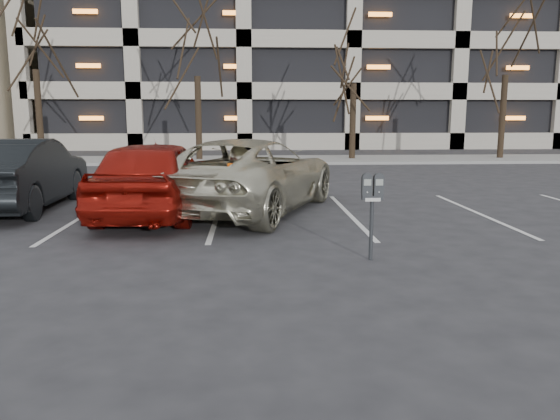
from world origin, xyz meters
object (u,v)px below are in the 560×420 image
object	(u,v)px
tree_b	(196,22)
tree_d	(509,21)
tree_c	(355,35)
car_red	(155,178)
parking_meter	(372,195)
tree_a	(31,10)
suv_silver	(249,175)
car_dark	(20,174)

from	to	relation	value
tree_b	tree_d	world-z (taller)	tree_d
tree_c	car_red	bearing A→B (deg)	-116.10
tree_b	parking_meter	bearing A→B (deg)	-76.85
tree_d	parking_meter	world-z (taller)	tree_d
tree_a	tree_c	size ratio (longest dim) A/B	1.16
tree_c	tree_d	world-z (taller)	tree_d
parking_meter	tree_b	bearing A→B (deg)	103.68
suv_silver	car_dark	size ratio (longest dim) A/B	1.31
tree_d	parking_meter	xyz separation A→B (m)	(-9.95, -17.34, -5.30)
tree_c	car_red	size ratio (longest dim) A/B	1.62
suv_silver	car_dark	distance (m)	5.10
tree_a	parking_meter	world-z (taller)	tree_a
tree_c	tree_a	bearing A→B (deg)	180.00
suv_silver	car_dark	bearing A→B (deg)	17.13
tree_b	tree_d	bearing A→B (deg)	0.00
tree_a	tree_d	bearing A→B (deg)	0.00
tree_c	car_red	distance (m)	15.91
suv_silver	car_red	distance (m)	2.03
tree_a	tree_d	world-z (taller)	tree_a
tree_b	car_dark	world-z (taller)	tree_b
tree_d	tree_a	bearing A→B (deg)	180.00
tree_b	car_red	distance (m)	14.61
tree_a	parking_meter	distance (m)	21.29
tree_a	tree_b	bearing A→B (deg)	0.00
suv_silver	tree_a	bearing A→B (deg)	-32.43
tree_d	parking_meter	distance (m)	20.68
tree_a	tree_b	xyz separation A→B (m)	(7.00, 0.00, -0.42)
car_dark	tree_c	bearing A→B (deg)	-129.20
tree_a	tree_c	xyz separation A→B (m)	(14.00, 0.00, -0.91)
tree_b	tree_d	distance (m)	14.00
tree_d	suv_silver	size ratio (longest dim) A/B	1.38
suv_silver	tree_d	bearing A→B (deg)	-109.71
tree_b	suv_silver	xyz separation A→B (m)	(2.27, -13.06, -5.28)
car_red	tree_a	bearing A→B (deg)	-58.83
tree_b	car_dark	size ratio (longest dim) A/B	1.75
tree_b	tree_c	world-z (taller)	tree_b
tree_a	parking_meter	size ratio (longest dim) A/B	7.19
car_dark	suv_silver	bearing A→B (deg)	173.61
tree_c	car_dark	bearing A→B (deg)	-127.88
tree_d	parking_meter	size ratio (longest dim) A/B	6.92
tree_c	tree_d	bearing A→B (deg)	0.00
tree_c	parking_meter	bearing A→B (deg)	-99.66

